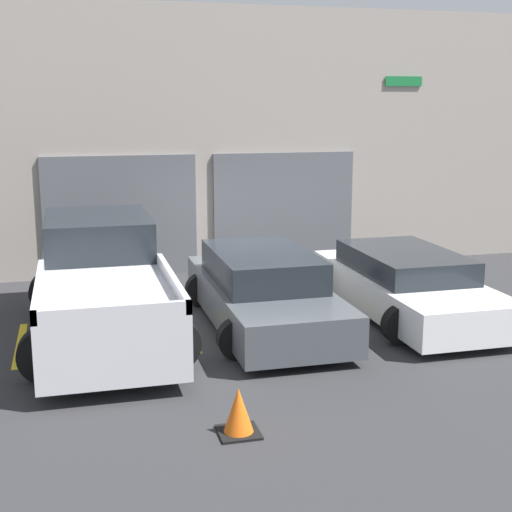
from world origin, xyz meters
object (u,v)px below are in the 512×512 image
object	(u,v)px
traffic_cone	(239,413)
sedan_side	(263,291)
pickup_truck	(103,283)
sedan_white	(406,284)

from	to	relation	value
traffic_cone	sedan_side	bearing A→B (deg)	70.89
sedan_side	pickup_truck	bearing A→B (deg)	173.75
pickup_truck	sedan_white	world-z (taller)	pickup_truck
pickup_truck	sedan_white	bearing A→B (deg)	-3.17
sedan_white	traffic_cone	distance (m)	5.53
pickup_truck	sedan_side	distance (m)	2.64
pickup_truck	sedan_side	size ratio (longest dim) A/B	1.16
pickup_truck	traffic_cone	world-z (taller)	pickup_truck
sedan_side	traffic_cone	world-z (taller)	sedan_side
pickup_truck	sedan_white	size ratio (longest dim) A/B	1.15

